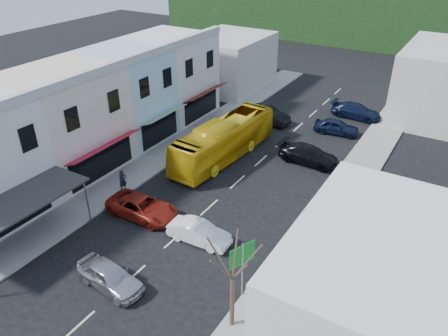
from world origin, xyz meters
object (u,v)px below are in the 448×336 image
at_px(street_tree, 233,279).
at_px(traffic_signal, 397,84).
at_px(bus, 224,141).
at_px(car_red, 142,207).
at_px(direction_sign, 242,271).
at_px(pedestrian_left, 123,180).
at_px(car_silver, 110,276).
at_px(car_white, 199,232).

distance_m(street_tree, traffic_signal, 34.39).
bearing_deg(bus, traffic_signal, 67.82).
xyz_separation_m(car_red, direction_sign, (9.26, -2.92, 1.06)).
xyz_separation_m(pedestrian_left, street_tree, (13.01, -6.51, 2.11)).
xyz_separation_m(bus, car_silver, (2.45, -16.07, -0.85)).
relative_size(car_silver, direction_sign, 1.25).
xyz_separation_m(bus, street_tree, (9.48, -14.99, 1.56)).
height_order(bus, direction_sign, direction_sign).
relative_size(car_silver, car_red, 0.96).
bearing_deg(traffic_signal, car_silver, 64.07).
height_order(car_white, traffic_signal, traffic_signal).
bearing_deg(street_tree, car_red, 153.54).
bearing_deg(street_tree, bus, 122.31).
height_order(car_silver, traffic_signal, traffic_signal).
relative_size(car_red, pedestrian_left, 2.71).
xyz_separation_m(direction_sign, traffic_signal, (0.66, 32.41, 0.77)).
bearing_deg(bus, car_red, -87.87).
distance_m(bus, car_silver, 16.28).
relative_size(car_white, traffic_signal, 0.87).
xyz_separation_m(car_silver, pedestrian_left, (-5.98, 7.59, 0.30)).
relative_size(car_red, street_tree, 0.74).
height_order(car_silver, pedestrian_left, pedestrian_left).
bearing_deg(pedestrian_left, car_red, -98.45).
bearing_deg(pedestrian_left, bus, -4.02).
bearing_deg(car_silver, direction_sign, -59.03).
bearing_deg(street_tree, car_white, 137.50).
bearing_deg(car_red, pedestrian_left, 61.13).
xyz_separation_m(car_red, street_tree, (9.83, -4.89, 2.41)).
height_order(bus, car_red, bus).
distance_m(car_silver, car_red, 6.59).
bearing_deg(car_white, traffic_signal, -13.07).
bearing_deg(direction_sign, street_tree, -50.71).
xyz_separation_m(car_white, traffic_signal, (5.12, 29.78, 1.84)).
height_order(direction_sign, traffic_signal, traffic_signal).
height_order(bus, traffic_signal, traffic_signal).
bearing_deg(car_silver, traffic_signal, -5.64).
relative_size(direction_sign, street_tree, 0.57).
relative_size(car_white, street_tree, 0.71).
bearing_deg(traffic_signal, car_white, 65.66).
distance_m(bus, car_red, 10.14).
bearing_deg(traffic_signal, bus, 49.15).
distance_m(bus, direction_sign, 15.78).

